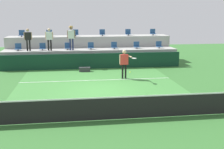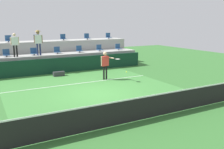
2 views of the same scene
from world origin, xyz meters
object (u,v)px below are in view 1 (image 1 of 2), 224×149
at_px(stadium_chair_lower_mid_left, 68,47).
at_px(spectator_in_grey, 49,37).
at_px(stadium_chair_upper_left, 49,34).
at_px(stadium_chair_upper_far_right, 153,33).
at_px(tennis_player, 124,61).
at_px(stadium_chair_upper_mid_left, 76,33).
at_px(equipment_bag, 85,69).
at_px(stadium_chair_lower_far_left, 18,48).
at_px(stadium_chair_lower_far_right, 159,45).
at_px(stadium_chair_lower_center, 91,46).
at_px(stadium_chair_upper_mid_right, 102,33).
at_px(stadium_chair_lower_left, 43,47).
at_px(stadium_chair_lower_right, 137,46).
at_px(spectator_in_white, 28,38).
at_px(spectator_with_hat, 71,35).
at_px(stadium_chair_upper_far_left, 22,34).
at_px(stadium_chair_upper_right, 128,33).
at_px(stadium_chair_lower_mid_right, 114,46).
at_px(tennis_ball, 130,72).

distance_m(stadium_chair_lower_mid_left, spectator_in_grey, 1.54).
xyz_separation_m(stadium_chair_upper_left, stadium_chair_upper_far_right, (8.50, 0.00, 0.00)).
bearing_deg(tennis_player, stadium_chair_upper_mid_left, 113.67).
bearing_deg(equipment_bag, stadium_chair_lower_far_left, 154.89).
bearing_deg(stadium_chair_lower_far_right, stadium_chair_lower_far_left, 180.00).
distance_m(stadium_chair_lower_center, stadium_chair_upper_mid_right, 2.26).
xyz_separation_m(stadium_chair_lower_left, spectator_in_grey, (0.56, -0.38, 0.75)).
bearing_deg(spectator_in_grey, stadium_chair_lower_right, 3.35).
height_order(stadium_chair_upper_left, spectator_in_white, spectator_in_white).
distance_m(stadium_chair_upper_left, equipment_bag, 5.24).
bearing_deg(stadium_chair_lower_mid_left, spectator_with_hat, -53.15).
bearing_deg(spectator_in_white, stadium_chair_upper_mid_left, 32.64).
bearing_deg(stadium_chair_upper_far_left, spectator_in_white, -69.92).
xyz_separation_m(stadium_chair_upper_right, stadium_chair_upper_far_right, (2.11, 0.00, 0.00)).
bearing_deg(stadium_chair_lower_far_right, spectator_in_grey, -177.36).
height_order(stadium_chair_lower_far_left, stadium_chair_lower_mid_left, same).
xyz_separation_m(stadium_chair_upper_far_left, stadium_chair_upper_right, (8.51, 0.00, 0.00)).
relative_size(stadium_chair_upper_far_left, stadium_chair_upper_mid_left, 1.00).
distance_m(spectator_in_white, spectator_in_grey, 1.49).
bearing_deg(stadium_chair_lower_mid_right, stadium_chair_lower_mid_left, 180.00).
distance_m(stadium_chair_lower_mid_left, stadium_chair_upper_far_right, 7.32).
bearing_deg(stadium_chair_upper_left, stadium_chair_lower_mid_left, -50.99).
distance_m(stadium_chair_lower_far_left, spectator_in_white, 1.16).
relative_size(stadium_chair_lower_right, stadium_chair_upper_far_right, 1.00).
relative_size(stadium_chair_lower_center, spectator_with_hat, 0.29).
distance_m(stadium_chair_upper_left, spectator_in_grey, 2.19).
distance_m(stadium_chair_lower_right, spectator_in_white, 8.08).
bearing_deg(spectator_in_white, stadium_chair_lower_far_right, 2.24).
distance_m(stadium_chair_lower_mid_left, stadium_chair_lower_center, 1.72).
relative_size(stadium_chair_lower_far_right, stadium_chair_upper_far_left, 1.00).
distance_m(stadium_chair_upper_far_left, stadium_chair_upper_right, 8.51).
bearing_deg(equipment_bag, spectator_in_white, 154.97).
bearing_deg(stadium_chair_lower_left, stadium_chair_lower_mid_right, 0.00).
bearing_deg(stadium_chair_lower_far_left, tennis_player, -33.43).
bearing_deg(tennis_ball, stadium_chair_upper_mid_right, 92.54).
relative_size(stadium_chair_lower_mid_left, spectator_in_white, 0.32).
bearing_deg(stadium_chair_lower_left, stadium_chair_upper_far_right, 11.45).
height_order(stadium_chair_lower_mid_left, stadium_chair_lower_right, same).
height_order(stadium_chair_lower_right, spectator_with_hat, spectator_with_hat).
height_order(tennis_ball, equipment_bag, tennis_ball).
height_order(stadium_chair_lower_far_left, tennis_player, tennis_player).
bearing_deg(stadium_chair_lower_far_right, tennis_ball, -116.90).
distance_m(stadium_chair_lower_left, stadium_chair_upper_mid_right, 5.04).
bearing_deg(stadium_chair_lower_mid_left, spectator_in_grey, -163.38).
distance_m(stadium_chair_lower_mid_right, stadium_chair_upper_right, 2.45).
bearing_deg(tennis_ball, spectator_in_grey, 122.03).
xyz_separation_m(stadium_chair_lower_left, stadium_chair_lower_center, (3.57, 0.00, 0.00)).
bearing_deg(stadium_chair_upper_far_right, equipment_bag, -145.85).
distance_m(stadium_chair_lower_center, stadium_chair_lower_right, 3.54).
xyz_separation_m(stadium_chair_upper_far_right, spectator_in_white, (-9.82, -2.18, -0.11)).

